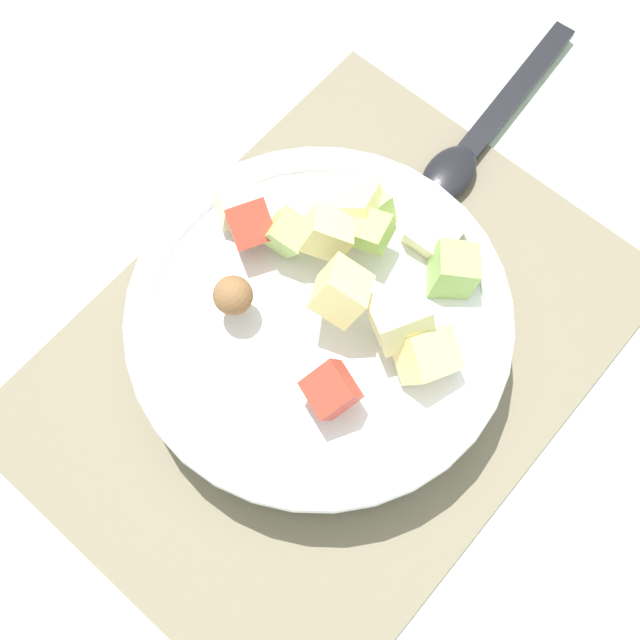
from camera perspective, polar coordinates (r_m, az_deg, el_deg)
name	(u,v)px	position (r m, az deg, el deg)	size (l,w,h in m)	color
ground_plane	(329,352)	(0.62, 0.64, -2.17)	(2.40, 2.40, 0.00)	silver
placemat	(330,351)	(0.61, 0.65, -2.08)	(0.43, 0.32, 0.01)	#756B56
salad_bowl	(322,320)	(0.58, 0.15, -0.03)	(0.26, 0.26, 0.11)	white
serving_spoon	(477,139)	(0.69, 10.55, 11.92)	(0.21, 0.04, 0.01)	black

